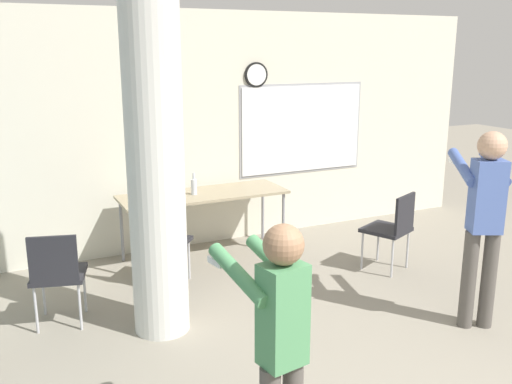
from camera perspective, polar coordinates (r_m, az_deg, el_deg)
name	(u,v)px	position (r m, az deg, el deg)	size (l,w,h in m)	color
wall_back	(194,131)	(6.89, -6.25, 6.07)	(8.00, 0.15, 2.80)	beige
support_pillar	(156,171)	(4.69, -9.99, 2.09)	(0.47, 0.47, 2.80)	silver
folding_table	(203,197)	(6.51, -5.28, -0.53)	(1.90, 0.67, 0.77)	tan
bottle_on_table	(194,186)	(6.42, -6.23, 0.57)	(0.07, 0.07, 0.25)	silver
chair_near_pillar	(57,271)	(5.21, -19.26, -7.49)	(0.54, 0.54, 0.87)	#232328
chair_table_left	(162,239)	(5.81, -9.38, -4.64)	(0.62, 0.62, 0.87)	#232328
chair_mid_room	(392,226)	(6.32, 13.49, -3.28)	(0.58, 0.58, 0.87)	#232328
person_playing_front	(279,339)	(3.06, 2.34, -14.48)	(0.41, 0.59, 1.53)	#514C47
person_playing_side	(484,214)	(5.16, 21.82, -2.09)	(0.57, 0.71, 1.72)	#514C47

